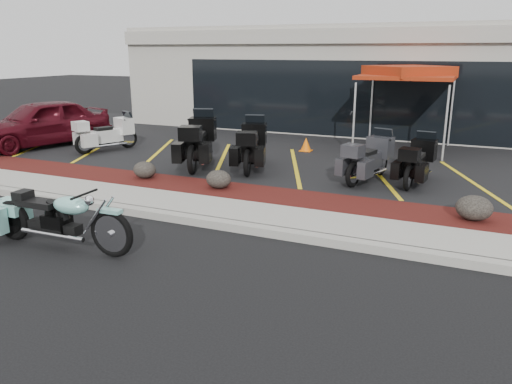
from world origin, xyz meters
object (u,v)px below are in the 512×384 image
at_px(parked_car, 41,123).
at_px(popup_canopy, 408,74).
at_px(hero_cruiser, 111,227).
at_px(traffic_cone, 306,144).
at_px(touring_white, 128,130).

relative_size(parked_car, popup_canopy, 1.28).
xyz_separation_m(hero_cruiser, traffic_cone, (0.31, 8.69, -0.15)).
distance_m(touring_white, popup_canopy, 8.76).
xyz_separation_m(parked_car, popup_canopy, (10.73, 4.05, 1.56)).
bearing_deg(touring_white, parked_car, 129.94).
distance_m(parked_car, traffic_cone, 8.49).
height_order(hero_cruiser, parked_car, parked_car).
xyz_separation_m(parked_car, traffic_cone, (8.06, 2.62, -0.53)).
bearing_deg(touring_white, hero_cruiser, -120.88).
bearing_deg(hero_cruiser, touring_white, 124.04).
xyz_separation_m(touring_white, popup_canopy, (7.97, 3.22, 1.72)).
relative_size(parked_car, traffic_cone, 10.46).
bearing_deg(traffic_cone, hero_cruiser, -92.03).
height_order(touring_white, traffic_cone, touring_white).
height_order(parked_car, popup_canopy, popup_canopy).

